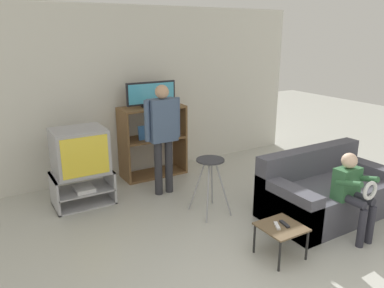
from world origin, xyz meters
TOP-DOWN VIEW (x-y plane):
  - wall_back at (0.00, 3.77)m, footprint 6.40×0.06m
  - tv_stand at (-0.91, 2.99)m, footprint 0.76×0.50m
  - television_main at (-0.91, 3.00)m, footprint 0.66×0.56m
  - media_shelf at (0.34, 3.48)m, footprint 1.01×0.45m
  - television_flat at (0.33, 3.45)m, footprint 0.79×0.20m
  - folding_stool at (0.39, 1.91)m, footprint 0.39×0.44m
  - snack_table at (0.47, 0.73)m, footprint 0.42×0.42m
  - remote_control_black at (0.52, 0.73)m, footprint 0.06×0.15m
  - remote_control_white at (0.42, 0.74)m, footprint 0.10×0.14m
  - couch at (1.64, 1.15)m, footprint 1.67×0.89m
  - person_standing_adult at (0.17, 2.76)m, footprint 0.53×0.20m
  - person_seated_child at (1.41, 0.64)m, footprint 0.33×0.43m

SIDE VIEW (x-z plane):
  - tv_stand at x=-0.91m, z-range 0.00..0.44m
  - couch at x=1.64m, z-range -0.12..0.67m
  - snack_table at x=0.47m, z-range 0.13..0.47m
  - remote_control_black at x=0.52m, z-range 0.34..0.36m
  - remote_control_white at x=0.42m, z-range 0.34..0.36m
  - media_shelf at x=0.34m, z-range 0.01..1.13m
  - person_seated_child at x=1.41m, z-range 0.09..1.05m
  - folding_stool at x=0.39m, z-range 0.21..0.94m
  - television_main at x=-0.91m, z-range 0.44..1.03m
  - person_standing_adult at x=0.17m, z-range 0.16..1.71m
  - television_flat at x=0.33m, z-range 1.10..1.49m
  - wall_back at x=0.00m, z-range 0.00..2.60m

